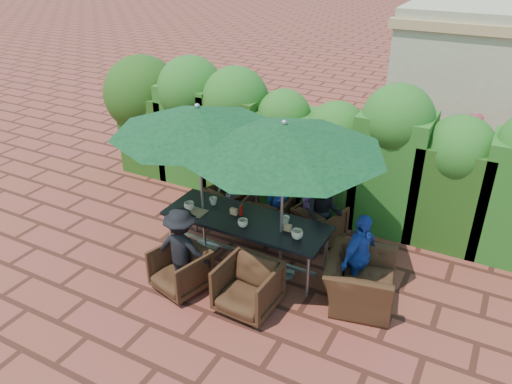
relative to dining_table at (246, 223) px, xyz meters
The scene contains 30 objects.
ground 0.72m from the dining_table, 59.09° to the right, with size 80.00×80.00×0.00m, color brown.
dining_table is the anchor object (origin of this frame).
umbrella_left 1.71m from the dining_table, behind, with size 2.57×2.57×2.46m.
umbrella_right 1.66m from the dining_table, ahead, with size 2.80×2.80×2.46m.
chair_far_left 1.34m from the dining_table, 132.88° to the left, with size 0.67×0.63×0.69m, color black.
chair_far_mid 0.94m from the dining_table, 94.89° to the left, with size 0.73×0.69×0.75m, color black.
chair_far_right 1.36m from the dining_table, 53.13° to the left, with size 0.70×0.65×0.72m, color black.
chair_near_left 1.21m from the dining_table, 114.85° to the right, with size 0.70×0.65×0.72m, color black.
chair_near_right 1.17m from the dining_table, 59.89° to the right, with size 0.76×0.71×0.78m, color black.
chair_end_right 1.88m from the dining_table, ahead, with size 1.05×0.68×0.92m, color black.
adult_far_left 1.34m from the dining_table, 129.08° to the left, with size 0.59×0.35×1.20m, color silver.
adult_far_mid 1.02m from the dining_table, 85.03° to the left, with size 0.42×0.34×1.17m, color #1D3C9E.
adult_far_right 1.27m from the dining_table, 43.94° to the left, with size 0.61×0.37×1.27m, color black.
adult_near_left 1.10m from the dining_table, 116.35° to the right, with size 0.82×0.37×1.28m, color black.
adult_end_right 1.79m from the dining_table, ahead, with size 0.77×0.38×1.31m, color #1D3C9E.
child_left 1.20m from the dining_table, 112.97° to the left, with size 0.33×0.27×0.91m, color #E6516B.
child_right 1.24m from the dining_table, 64.61° to the left, with size 0.28×0.23×0.78m, color purple.
pedestrian_a 4.40m from the dining_table, 68.70° to the left, with size 1.58×0.57×1.70m, color #22803B.
pedestrian_b 4.99m from the dining_table, 58.71° to the left, with size 0.75×0.46×1.56m, color #E6516B.
cup_a 0.95m from the dining_table, 169.86° to the right, with size 0.16×0.16×0.13m, color beige.
cup_b 0.71m from the dining_table, 167.30° to the left, with size 0.13×0.13×0.12m, color beige.
cup_c 0.26m from the dining_table, 72.80° to the right, with size 0.15×0.15×0.12m, color beige.
cup_d 0.62m from the dining_table, 15.41° to the left, with size 0.12×0.12×0.12m, color beige.
cup_e 0.92m from the dining_table, ahead, with size 0.17×0.17×0.13m, color beige.
ketchup_bottle 0.21m from the dining_table, 153.65° to the left, with size 0.04×0.04×0.17m, color #B20C0A.
sauce_bottle 0.24m from the dining_table, 140.23° to the left, with size 0.04×0.04×0.17m, color #4C230C.
serving_tray 0.83m from the dining_table, 166.47° to the right, with size 0.35×0.25×0.02m, color #916C46.
number_block_left 0.26m from the dining_table, behind, with size 0.12×0.06×0.10m, color tan.
number_block_right 0.71m from the dining_table, ahead, with size 0.12×0.06×0.10m, color tan.
hedge_wall 2.21m from the dining_table, 90.70° to the left, with size 9.10×1.60×2.55m.
Camera 1 is at (3.06, -5.45, 4.64)m, focal length 35.00 mm.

